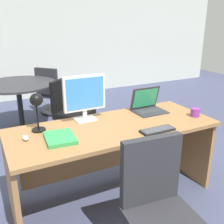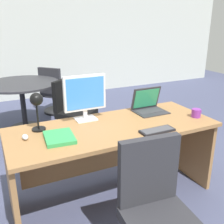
{
  "view_description": "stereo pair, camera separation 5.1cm",
  "coord_description": "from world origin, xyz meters",
  "views": [
    {
      "loc": [
        -1.03,
        -1.98,
        1.67
      ],
      "look_at": [
        0.0,
        0.04,
        0.88
      ],
      "focal_mm": 42.48,
      "sensor_mm": 36.0,
      "label": 1
    },
    {
      "loc": [
        -0.99,
        -2.0,
        1.67
      ],
      "look_at": [
        0.0,
        0.04,
        0.88
      ],
      "focal_mm": 42.48,
      "sensor_mm": 36.0,
      "label": 2
    }
  ],
  "objects": [
    {
      "name": "book",
      "position": [
        -0.52,
        -0.06,
        0.77
      ],
      "size": [
        0.25,
        0.31,
        0.03
      ],
      "color": "green",
      "rests_on": "desk"
    },
    {
      "name": "meeting_chair_far",
      "position": [
        0.14,
        2.73,
        0.34
      ],
      "size": [
        0.66,
        0.65,
        0.87
      ],
      "color": "black",
      "rests_on": "ground"
    },
    {
      "name": "laptop",
      "position": [
        0.51,
        0.22,
        0.83
      ],
      "size": [
        0.32,
        0.26,
        0.25
      ],
      "color": "#2D2D33",
      "rests_on": "desk"
    },
    {
      "name": "desk_lamp",
      "position": [
        -0.63,
        0.17,
        1.0
      ],
      "size": [
        0.12,
        0.14,
        0.34
      ],
      "color": "black",
      "rests_on": "desk"
    },
    {
      "name": "monitor",
      "position": [
        -0.17,
        0.26,
        1.0
      ],
      "size": [
        0.41,
        0.16,
        0.43
      ],
      "color": "silver",
      "rests_on": "desk"
    },
    {
      "name": "back_wall",
      "position": [
        0.0,
        3.98,
        1.4
      ],
      "size": [
        10.0,
        0.1,
        2.8
      ],
      "primitive_type": "cube",
      "color": "silver",
      "rests_on": "ground"
    },
    {
      "name": "ground",
      "position": [
        0.0,
        1.5,
        0.0
      ],
      "size": [
        12.0,
        12.0,
        0.0
      ],
      "primitive_type": "plane",
      "color": "#474C6B"
    },
    {
      "name": "mouse",
      "position": [
        -0.77,
        0.05,
        0.78
      ],
      "size": [
        0.05,
        0.09,
        0.04
      ],
      "color": "silver",
      "rests_on": "desk"
    },
    {
      "name": "meeting_chair_near",
      "position": [
        0.08,
        1.48,
        0.35
      ],
      "size": [
        0.65,
        0.66,
        0.88
      ],
      "color": "black",
      "rests_on": "ground"
    },
    {
      "name": "desk",
      "position": [
        0.0,
        0.05,
        0.54
      ],
      "size": [
        1.89,
        0.76,
        0.76
      ],
      "color": "#9E7042",
      "rests_on": "ground"
    },
    {
      "name": "coffee_mug",
      "position": [
        0.83,
        -0.15,
        0.8
      ],
      "size": [
        0.11,
        0.09,
        0.08
      ],
      "color": "purple",
      "rests_on": "desk"
    },
    {
      "name": "office_chair",
      "position": [
        -0.09,
        -0.85,
        0.38
      ],
      "size": [
        0.56,
        0.56,
        0.94
      ],
      "color": "black",
      "rests_on": "ground"
    },
    {
      "name": "meeting_table",
      "position": [
        -0.52,
        2.14,
        0.58
      ],
      "size": [
        1.14,
        1.14,
        0.77
      ],
      "color": "black",
      "rests_on": "ground"
    },
    {
      "name": "keyboard",
      "position": [
        0.28,
        -0.29,
        0.77
      ],
      "size": [
        0.31,
        0.12,
        0.02
      ],
      "color": "black",
      "rests_on": "desk"
    }
  ]
}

